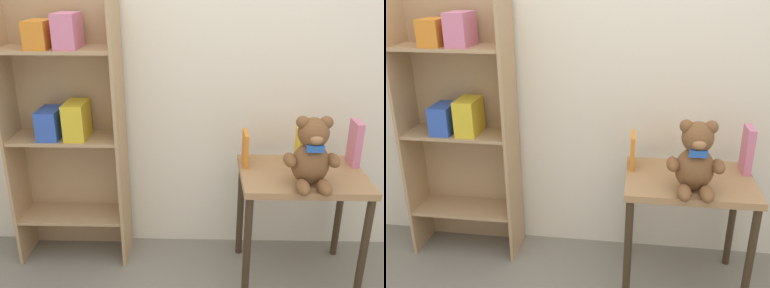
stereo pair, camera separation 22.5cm
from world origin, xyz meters
The scene contains 7 objects.
wall_back centered at (0.00, 1.33, 1.25)m, with size 4.80×0.06×2.50m.
bookshelf_side centered at (-0.95, 1.18, 0.85)m, with size 0.64×0.27×1.53m.
display_table centered at (0.35, 0.96, 0.55)m, with size 0.65×0.48×0.65m.
teddy_bear centered at (0.34, 0.82, 0.81)m, with size 0.27×0.25×0.35m.
book_standing_orange centered at (0.05, 1.07, 0.74)m, with size 0.02×0.15×0.18m, color orange.
book_standing_yellow centered at (0.35, 1.08, 0.75)m, with size 0.03×0.13×0.20m, color gold.
book_standing_pink centered at (0.64, 1.08, 0.77)m, with size 0.04×0.13×0.24m, color #D17093.
Camera 2 is at (0.04, -1.07, 1.61)m, focal length 40.00 mm.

